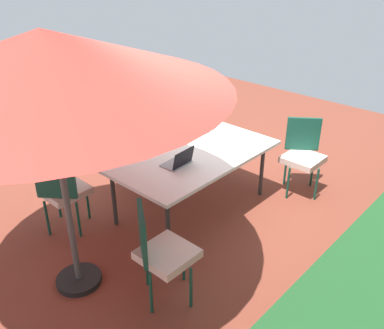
{
  "coord_description": "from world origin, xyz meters",
  "views": [
    {
      "loc": [
        3.34,
        3.04,
        2.98
      ],
      "look_at": [
        0.0,
        0.0,
        0.62
      ],
      "focal_mm": 39.81,
      "sensor_mm": 36.0,
      "label": 1
    }
  ],
  "objects_px": {
    "dining_table": "(192,156)",
    "chair_northwest": "(303,153)",
    "patio_umbrella": "(44,62)",
    "cup": "(207,135)",
    "chair_south": "(149,153)",
    "chair_southeast": "(62,189)",
    "laptop": "(179,162)",
    "chair_northeast": "(160,250)"
  },
  "relations": [
    {
      "from": "chair_southeast",
      "to": "laptop",
      "type": "bearing_deg",
      "value": -170.55
    },
    {
      "from": "patio_umbrella",
      "to": "cup",
      "type": "relative_size",
      "value": 26.26
    },
    {
      "from": "patio_umbrella",
      "to": "chair_northwest",
      "type": "distance_m",
      "value": 3.52
    },
    {
      "from": "chair_southeast",
      "to": "dining_table",
      "type": "bearing_deg",
      "value": -158.97
    },
    {
      "from": "laptop",
      "to": "dining_table",
      "type": "bearing_deg",
      "value": -165.81
    },
    {
      "from": "chair_northwest",
      "to": "chair_northeast",
      "type": "bearing_deg",
      "value": -125.69
    },
    {
      "from": "chair_northeast",
      "to": "dining_table",
      "type": "bearing_deg",
      "value": -21.89
    },
    {
      "from": "chair_south",
      "to": "chair_southeast",
      "type": "distance_m",
      "value": 1.26
    },
    {
      "from": "patio_umbrella",
      "to": "chair_northeast",
      "type": "xyz_separation_m",
      "value": [
        -0.42,
        0.74,
        -1.63
      ]
    },
    {
      "from": "chair_south",
      "to": "chair_southeast",
      "type": "bearing_deg",
      "value": -3.28
    },
    {
      "from": "chair_northwest",
      "to": "laptop",
      "type": "height_order",
      "value": "laptop"
    },
    {
      "from": "chair_northwest",
      "to": "chair_southeast",
      "type": "height_order",
      "value": "same"
    },
    {
      "from": "patio_umbrella",
      "to": "dining_table",
      "type": "bearing_deg",
      "value": -177.97
    },
    {
      "from": "chair_northeast",
      "to": "cup",
      "type": "height_order",
      "value": "chair_northeast"
    },
    {
      "from": "dining_table",
      "to": "chair_south",
      "type": "height_order",
      "value": "chair_south"
    },
    {
      "from": "dining_table",
      "to": "cup",
      "type": "relative_size",
      "value": 18.05
    },
    {
      "from": "chair_south",
      "to": "chair_northwest",
      "type": "bearing_deg",
      "value": 131.56
    },
    {
      "from": "chair_northwest",
      "to": "laptop",
      "type": "xyz_separation_m",
      "value": [
        1.65,
        -0.65,
        0.27
      ]
    },
    {
      "from": "chair_northwest",
      "to": "chair_northeast",
      "type": "xyz_separation_m",
      "value": [
        2.62,
        0.05,
        0.0
      ]
    },
    {
      "from": "chair_northwest",
      "to": "chair_south",
      "type": "bearing_deg",
      "value": -174.15
    },
    {
      "from": "chair_south",
      "to": "cup",
      "type": "distance_m",
      "value": 0.8
    },
    {
      "from": "patio_umbrella",
      "to": "chair_northeast",
      "type": "bearing_deg",
      "value": 119.45
    },
    {
      "from": "cup",
      "to": "patio_umbrella",
      "type": "bearing_deg",
      "value": 5.18
    },
    {
      "from": "chair_northeast",
      "to": "laptop",
      "type": "xyz_separation_m",
      "value": [
        -0.97,
        -0.7,
        0.27
      ]
    },
    {
      "from": "chair_south",
      "to": "cup",
      "type": "bearing_deg",
      "value": 127.86
    },
    {
      "from": "dining_table",
      "to": "chair_southeast",
      "type": "distance_m",
      "value": 1.52
    },
    {
      "from": "dining_table",
      "to": "chair_southeast",
      "type": "xyz_separation_m",
      "value": [
        1.3,
        -0.77,
        -0.18
      ]
    },
    {
      "from": "chair_northeast",
      "to": "chair_south",
      "type": "bearing_deg",
      "value": -3.23
    },
    {
      "from": "chair_northeast",
      "to": "chair_southeast",
      "type": "bearing_deg",
      "value": 36.34
    },
    {
      "from": "cup",
      "to": "chair_south",
      "type": "bearing_deg",
      "value": -51.07
    },
    {
      "from": "chair_northeast",
      "to": "laptop",
      "type": "bearing_deg",
      "value": -17.8
    },
    {
      "from": "dining_table",
      "to": "patio_umbrella",
      "type": "relative_size",
      "value": 0.69
    },
    {
      "from": "chair_south",
      "to": "chair_northeast",
      "type": "bearing_deg",
      "value": 49.22
    },
    {
      "from": "patio_umbrella",
      "to": "chair_northeast",
      "type": "relative_size",
      "value": 2.99
    },
    {
      "from": "chair_south",
      "to": "chair_southeast",
      "type": "relative_size",
      "value": 1.0
    },
    {
      "from": "dining_table",
      "to": "chair_northwest",
      "type": "relative_size",
      "value": 2.05
    },
    {
      "from": "chair_southeast",
      "to": "laptop",
      "type": "distance_m",
      "value": 1.33
    },
    {
      "from": "chair_northeast",
      "to": "cup",
      "type": "distance_m",
      "value": 2.0
    },
    {
      "from": "chair_northeast",
      "to": "chair_southeast",
      "type": "xyz_separation_m",
      "value": [
        -0.0,
        -1.57,
        0.0
      ]
    },
    {
      "from": "chair_northwest",
      "to": "chair_northeast",
      "type": "height_order",
      "value": "same"
    },
    {
      "from": "laptop",
      "to": "chair_northeast",
      "type": "bearing_deg",
      "value": 32.31
    },
    {
      "from": "patio_umbrella",
      "to": "cup",
      "type": "xyz_separation_m",
      "value": [
        -2.16,
        -0.2,
        -1.35
      ]
    }
  ]
}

